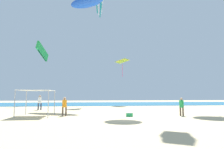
% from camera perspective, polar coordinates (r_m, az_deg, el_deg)
% --- Properties ---
extents(ground, '(110.00, 110.00, 0.10)m').
position_cam_1_polar(ground, '(17.09, 5.59, -12.47)').
color(ground, '#D1BA8C').
extents(ocean_strip, '(110.00, 18.44, 0.03)m').
position_cam_1_polar(ocean_strip, '(44.68, -1.97, -8.33)').
color(ocean_strip, '#1E6B93').
rests_on(ocean_strip, ground).
extents(canopy_tent, '(2.82, 3.16, 2.38)m').
position_cam_1_polar(canopy_tent, '(19.88, -20.63, -4.53)').
color(canopy_tent, '#B2B2B7').
rests_on(canopy_tent, ground).
extents(person_near_tent, '(0.46, 0.41, 1.74)m').
position_cam_1_polar(person_near_tent, '(19.34, -13.39, -8.39)').
color(person_near_tent, brown).
rests_on(person_near_tent, ground).
extents(person_leftmost, '(0.51, 0.45, 1.91)m').
position_cam_1_polar(person_leftmost, '(27.92, -19.88, -7.17)').
color(person_leftmost, '#33384C').
rests_on(person_leftmost, ground).
extents(person_central, '(0.40, 0.42, 1.68)m').
position_cam_1_polar(person_central, '(20.02, 19.19, -8.24)').
color(person_central, brown).
rests_on(person_central, ground).
extents(cooler_box, '(0.57, 0.37, 0.35)m').
position_cam_1_polar(cooler_box, '(18.30, 4.97, -11.33)').
color(cooler_box, '#1E8C4C').
rests_on(cooler_box, ground).
extents(kite_inflatable_blue, '(6.55, 5.12, 2.59)m').
position_cam_1_polar(kite_inflatable_blue, '(35.81, -7.18, 19.85)').
color(kite_inflatable_blue, blue).
extents(kite_diamond_yellow, '(3.16, 3.17, 3.41)m').
position_cam_1_polar(kite_diamond_yellow, '(40.02, 2.95, 3.61)').
color(kite_diamond_yellow, yellow).
extents(kite_octopus_white, '(2.63, 2.63, 4.43)m').
position_cam_1_polar(kite_octopus_white, '(46.77, -3.58, 20.25)').
color(kite_octopus_white, white).
extents(kite_parafoil_green, '(1.39, 5.63, 3.43)m').
position_cam_1_polar(kite_parafoil_green, '(44.13, -19.22, 6.12)').
color(kite_parafoil_green, green).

